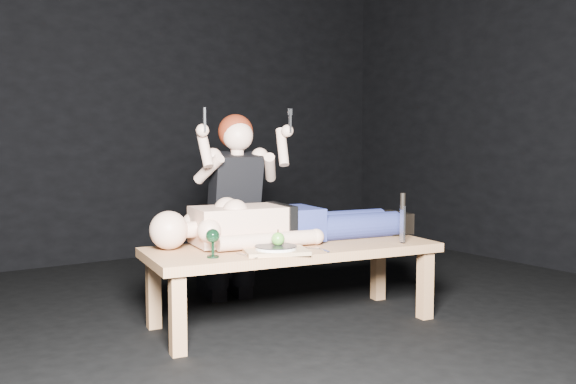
{
  "coord_description": "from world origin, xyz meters",
  "views": [
    {
      "loc": [
        -2.08,
        -2.84,
        1.05
      ],
      "look_at": [
        -0.09,
        0.12,
        0.75
      ],
      "focal_mm": 39.22,
      "sensor_mm": 36.0,
      "label": 1
    }
  ],
  "objects_px": {
    "goblet": "(213,243)",
    "kneeling_woman": "(231,206)",
    "lying_man": "(290,218)",
    "carving_knife": "(403,218)",
    "serving_tray": "(276,251)",
    "table": "(293,284)"
  },
  "relations": [
    {
      "from": "goblet",
      "to": "kneeling_woman",
      "type": "bearing_deg",
      "value": 55.06
    },
    {
      "from": "kneeling_woman",
      "to": "carving_knife",
      "type": "xyz_separation_m",
      "value": [
        0.6,
        -0.95,
        -0.02
      ]
    },
    {
      "from": "kneeling_woman",
      "to": "serving_tray",
      "type": "bearing_deg",
      "value": -92.48
    },
    {
      "from": "kneeling_woman",
      "to": "serving_tray",
      "type": "relative_size",
      "value": 3.78
    },
    {
      "from": "lying_man",
      "to": "kneeling_woman",
      "type": "xyz_separation_m",
      "value": [
        -0.11,
        0.51,
        0.04
      ]
    },
    {
      "from": "lying_man",
      "to": "carving_knife",
      "type": "height_order",
      "value": "carving_knife"
    },
    {
      "from": "lying_man",
      "to": "kneeling_woman",
      "type": "distance_m",
      "value": 0.52
    },
    {
      "from": "table",
      "to": "goblet",
      "type": "bearing_deg",
      "value": -163.17
    },
    {
      "from": "lying_man",
      "to": "carving_knife",
      "type": "bearing_deg",
      "value": -34.08
    },
    {
      "from": "lying_man",
      "to": "table",
      "type": "bearing_deg",
      "value": -109.26
    },
    {
      "from": "lying_man",
      "to": "serving_tray",
      "type": "distance_m",
      "value": 0.43
    },
    {
      "from": "serving_tray",
      "to": "goblet",
      "type": "distance_m",
      "value": 0.35
    },
    {
      "from": "serving_tray",
      "to": "carving_knife",
      "type": "relative_size",
      "value": 1.12
    },
    {
      "from": "goblet",
      "to": "carving_knife",
      "type": "relative_size",
      "value": 0.5
    },
    {
      "from": "table",
      "to": "lying_man",
      "type": "bearing_deg",
      "value": 70.74
    },
    {
      "from": "table",
      "to": "carving_knife",
      "type": "xyz_separation_m",
      "value": [
        0.55,
        -0.31,
        0.37
      ]
    },
    {
      "from": "lying_man",
      "to": "goblet",
      "type": "bearing_deg",
      "value": -152.16
    },
    {
      "from": "lying_man",
      "to": "goblet",
      "type": "height_order",
      "value": "lying_man"
    },
    {
      "from": "kneeling_woman",
      "to": "goblet",
      "type": "distance_m",
      "value": 0.89
    },
    {
      "from": "carving_knife",
      "to": "serving_tray",
      "type": "bearing_deg",
      "value": 177.18
    },
    {
      "from": "kneeling_woman",
      "to": "carving_knife",
      "type": "bearing_deg",
      "value": -48.18
    },
    {
      "from": "table",
      "to": "kneeling_woman",
      "type": "xyz_separation_m",
      "value": [
        -0.04,
        0.64,
        0.4
      ]
    }
  ]
}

